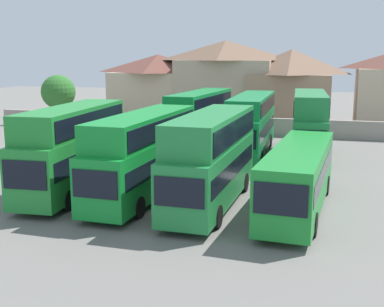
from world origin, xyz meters
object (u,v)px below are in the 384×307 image
(bus_7, at_px, (252,121))
(bus_8, at_px, (309,121))
(bus_2, at_px, (144,151))
(bus_4, at_px, (299,175))
(bus_1, at_px, (73,145))
(house_terrace_right, at_px, (291,87))
(bus_6, at_px, (200,119))
(bus_5, at_px, (154,127))
(house_terrace_centre, at_px, (225,81))
(bus_3, at_px, (212,155))
(house_terrace_left, at_px, (158,87))
(tree_left_of_lot, at_px, (58,92))

(bus_7, distance_m, bus_8, 4.53)
(bus_2, xyz_separation_m, bus_4, (8.52, -0.24, -0.76))
(bus_1, xyz_separation_m, house_terrace_right, (9.82, 32.24, 1.54))
(bus_6, bearing_deg, bus_5, -89.26)
(bus_7, distance_m, house_terrace_right, 18.20)
(bus_1, height_order, house_terrace_centre, house_terrace_centre)
(bus_6, bearing_deg, bus_7, 103.61)
(bus_3, distance_m, house_terrace_left, 36.63)
(bus_1, bearing_deg, bus_6, 159.80)
(bus_8, xyz_separation_m, house_terrace_left, (-19.05, 19.29, 1.22))
(bus_3, relative_size, bus_6, 0.98)
(bus_2, distance_m, house_terrace_centre, 32.44)
(bus_2, xyz_separation_m, house_terrace_left, (-10.62, 33.06, 1.40))
(bus_6, bearing_deg, bus_1, -12.69)
(bus_3, height_order, house_terrace_centre, house_terrace_centre)
(bus_6, xyz_separation_m, bus_8, (8.64, 0.47, 0.04))
(bus_7, bearing_deg, bus_1, -31.14)
(bus_2, height_order, house_terrace_right, house_terrace_right)
(bus_8, height_order, house_terrace_left, house_terrace_left)
(bus_3, relative_size, house_terrace_centre, 0.94)
(bus_7, xyz_separation_m, bus_8, (4.52, -0.22, 0.17))
(bus_5, relative_size, bus_7, 0.92)
(bus_3, bearing_deg, bus_8, 164.31)
(bus_3, distance_m, bus_5, 16.32)
(house_terrace_right, bearing_deg, house_terrace_left, 176.42)
(bus_3, bearing_deg, tree_left_of_lot, -133.27)
(bus_5, distance_m, bus_7, 8.24)
(bus_4, relative_size, bus_5, 1.07)
(bus_2, relative_size, house_terrace_right, 1.20)
(house_terrace_left, bearing_deg, bus_7, -52.68)
(bus_5, relative_size, bus_6, 1.00)
(bus_4, bearing_deg, bus_8, -175.82)
(house_terrace_left, bearing_deg, bus_5, -72.00)
(bus_4, distance_m, bus_7, 14.98)
(bus_1, height_order, tree_left_of_lot, tree_left_of_lot)
(bus_4, bearing_deg, bus_6, -143.36)
(bus_2, relative_size, tree_left_of_lot, 1.91)
(bus_4, distance_m, tree_left_of_lot, 33.11)
(bus_4, bearing_deg, house_terrace_left, -146.28)
(bus_5, relative_size, house_terrace_centre, 0.95)
(bus_3, xyz_separation_m, house_terrace_left, (-14.63, 33.56, 1.31))
(bus_7, xyz_separation_m, tree_left_of_lot, (-21.08, 6.54, 1.43))
(bus_5, xyz_separation_m, bus_7, (8.19, 0.46, 0.71))
(bus_2, xyz_separation_m, bus_6, (-0.21, 13.30, 0.14))
(bus_2, height_order, bus_6, bus_6)
(bus_6, xyz_separation_m, house_terrace_left, (-10.41, 19.76, 1.26))
(bus_2, bearing_deg, house_terrace_centre, -174.41)
(bus_1, height_order, bus_5, bus_1)
(bus_7, bearing_deg, tree_left_of_lot, -108.41)
(bus_7, bearing_deg, bus_6, -81.61)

